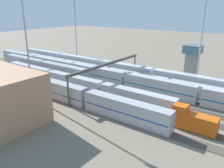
{
  "coord_description": "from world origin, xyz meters",
  "views": [
    {
      "loc": [
        -48.69,
        56.59,
        25.39
      ],
      "look_at": [
        -7.85,
        0.95,
        2.5
      ],
      "focal_mm": 37.1,
      "sensor_mm": 36.0,
      "label": 1
    }
  ],
  "objects_px": {
    "train_on_track_2": "(97,74)",
    "light_mast_1": "(25,31)",
    "train_on_track_3": "(43,67)",
    "light_mast_0": "(203,30)",
    "train_on_track_4": "(74,81)",
    "train_on_track_0": "(100,66)",
    "train_on_track_5": "(192,120)",
    "light_mast_2": "(75,20)",
    "train_on_track_1": "(132,78)",
    "signal_gantry": "(107,66)",
    "control_tower": "(192,59)",
    "train_on_track_6": "(31,82)"
  },
  "relations": [
    {
      "from": "light_mast_1",
      "to": "signal_gantry",
      "type": "bearing_deg",
      "value": -125.79
    },
    {
      "from": "train_on_track_5",
      "to": "train_on_track_4",
      "type": "height_order",
      "value": "train_on_track_5"
    },
    {
      "from": "train_on_track_2",
      "to": "signal_gantry",
      "type": "xyz_separation_m",
      "value": [
        -8.34,
        5.0,
        5.05
      ]
    },
    {
      "from": "train_on_track_2",
      "to": "signal_gantry",
      "type": "height_order",
      "value": "signal_gantry"
    },
    {
      "from": "light_mast_0",
      "to": "control_tower",
      "type": "height_order",
      "value": "light_mast_0"
    },
    {
      "from": "signal_gantry",
      "to": "control_tower",
      "type": "xyz_separation_m",
      "value": [
        -17.45,
        -29.01,
        -0.37
      ]
    },
    {
      "from": "train_on_track_3",
      "to": "train_on_track_4",
      "type": "bearing_deg",
      "value": 167.4
    },
    {
      "from": "train_on_track_3",
      "to": "train_on_track_0",
      "type": "relative_size",
      "value": 0.49
    },
    {
      "from": "train_on_track_4",
      "to": "train_on_track_3",
      "type": "bearing_deg",
      "value": -12.6
    },
    {
      "from": "light_mast_2",
      "to": "train_on_track_1",
      "type": "bearing_deg",
      "value": 167.01
    },
    {
      "from": "train_on_track_5",
      "to": "light_mast_1",
      "type": "bearing_deg",
      "value": 11.27
    },
    {
      "from": "train_on_track_0",
      "to": "train_on_track_1",
      "type": "distance_m",
      "value": 19.11
    },
    {
      "from": "train_on_track_3",
      "to": "light_mast_0",
      "type": "xyz_separation_m",
      "value": [
        -55.83,
        -17.07,
        16.44
      ]
    },
    {
      "from": "train_on_track_4",
      "to": "light_mast_0",
      "type": "xyz_separation_m",
      "value": [
        -33.45,
        -22.07,
        17.04
      ]
    },
    {
      "from": "train_on_track_3",
      "to": "train_on_track_0",
      "type": "bearing_deg",
      "value": -139.14
    },
    {
      "from": "train_on_track_3",
      "to": "light_mast_0",
      "type": "height_order",
      "value": "light_mast_0"
    },
    {
      "from": "train_on_track_2",
      "to": "train_on_track_0",
      "type": "height_order",
      "value": "same"
    },
    {
      "from": "train_on_track_6",
      "to": "train_on_track_3",
      "type": "relative_size",
      "value": 2.03
    },
    {
      "from": "light_mast_0",
      "to": "light_mast_1",
      "type": "bearing_deg",
      "value": 44.27
    },
    {
      "from": "train_on_track_4",
      "to": "train_on_track_0",
      "type": "bearing_deg",
      "value": -75.87
    },
    {
      "from": "train_on_track_6",
      "to": "light_mast_1",
      "type": "relative_size",
      "value": 3.09
    },
    {
      "from": "train_on_track_2",
      "to": "train_on_track_3",
      "type": "height_order",
      "value": "same"
    },
    {
      "from": "train_on_track_2",
      "to": "light_mast_1",
      "type": "xyz_separation_m",
      "value": [
        5.24,
        23.84,
        16.76
      ]
    },
    {
      "from": "train_on_track_1",
      "to": "light_mast_0",
      "type": "relative_size",
      "value": 3.78
    },
    {
      "from": "train_on_track_3",
      "to": "train_on_track_4",
      "type": "height_order",
      "value": "train_on_track_3"
    },
    {
      "from": "train_on_track_0",
      "to": "light_mast_0",
      "type": "xyz_separation_m",
      "value": [
        -38.49,
        -2.07,
        16.45
      ]
    },
    {
      "from": "train_on_track_5",
      "to": "light_mast_1",
      "type": "xyz_separation_m",
      "value": [
        44.36,
        8.84,
        17.21
      ]
    },
    {
      "from": "train_on_track_0",
      "to": "signal_gantry",
      "type": "height_order",
      "value": "signal_gantry"
    },
    {
      "from": "train_on_track_0",
      "to": "light_mast_2",
      "type": "distance_m",
      "value": 23.92
    },
    {
      "from": "light_mast_2",
      "to": "signal_gantry",
      "type": "xyz_separation_m",
      "value": [
        -31.15,
        17.93,
        -12.56
      ]
    },
    {
      "from": "train_on_track_3",
      "to": "light_mast_0",
      "type": "bearing_deg",
      "value": -162.99
    },
    {
      "from": "light_mast_2",
      "to": "train_on_track_6",
      "type": "bearing_deg",
      "value": 109.52
    },
    {
      "from": "train_on_track_4",
      "to": "light_mast_1",
      "type": "height_order",
      "value": "light_mast_1"
    },
    {
      "from": "train_on_track_6",
      "to": "signal_gantry",
      "type": "height_order",
      "value": "signal_gantry"
    },
    {
      "from": "light_mast_0",
      "to": "light_mast_2",
      "type": "relative_size",
      "value": 0.93
    },
    {
      "from": "control_tower",
      "to": "train_on_track_0",
      "type": "bearing_deg",
      "value": 23.2
    },
    {
      "from": "train_on_track_2",
      "to": "signal_gantry",
      "type": "distance_m",
      "value": 10.96
    },
    {
      "from": "train_on_track_0",
      "to": "train_on_track_6",
      "type": "bearing_deg",
      "value": 81.94
    },
    {
      "from": "train_on_track_2",
      "to": "train_on_track_4",
      "type": "relative_size",
      "value": 1.68
    },
    {
      "from": "train_on_track_6",
      "to": "train_on_track_3",
      "type": "distance_m",
      "value": 19.91
    },
    {
      "from": "train_on_track_0",
      "to": "train_on_track_5",
      "type": "height_order",
      "value": "same"
    },
    {
      "from": "train_on_track_5",
      "to": "train_on_track_4",
      "type": "relative_size",
      "value": 0.14
    },
    {
      "from": "train_on_track_3",
      "to": "light_mast_1",
      "type": "bearing_deg",
      "value": 135.23
    },
    {
      "from": "train_on_track_4",
      "to": "light_mast_1",
      "type": "relative_size",
      "value": 2.31
    },
    {
      "from": "train_on_track_2",
      "to": "light_mast_1",
      "type": "height_order",
      "value": "light_mast_1"
    },
    {
      "from": "light_mast_0",
      "to": "signal_gantry",
      "type": "bearing_deg",
      "value": 36.28
    },
    {
      "from": "train_on_track_3",
      "to": "control_tower",
      "type": "distance_m",
      "value": 58.01
    },
    {
      "from": "train_on_track_6",
      "to": "train_on_track_0",
      "type": "height_order",
      "value": "same"
    },
    {
      "from": "train_on_track_2",
      "to": "control_tower",
      "type": "xyz_separation_m",
      "value": [
        -25.79,
        -24.01,
        4.68
      ]
    },
    {
      "from": "train_on_track_3",
      "to": "train_on_track_1",
      "type": "relative_size",
      "value": 0.41
    }
  ]
}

